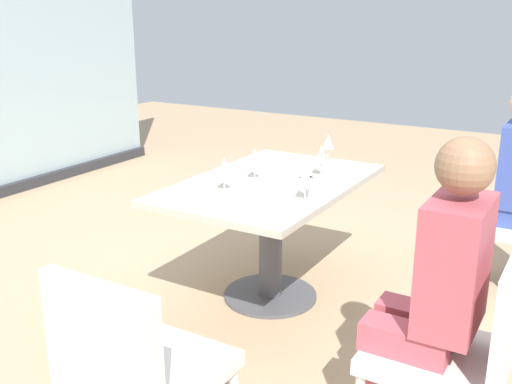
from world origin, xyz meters
The scene contains 13 objects.
ground_plane centered at (0.00, 0.00, 0.00)m, with size 12.00×12.00×0.00m, color tan.
dining_table_main centered at (0.00, 0.00, 0.55)m, with size 1.38×0.88×0.73m.
chair_front_left centered at (-0.83, -1.25, 0.50)m, with size 0.46×0.50×0.87m.
chair_side_end centered at (-1.53, -0.33, 0.50)m, with size 0.50×0.46×0.87m.
person_front_right centered at (0.83, -1.14, 0.70)m, with size 0.34×0.39×1.26m.
person_front_left centered at (-0.83, -1.14, 0.70)m, with size 0.34×0.39×1.26m.
wine_glass_0 centered at (0.57, -0.10, 0.86)m, with size 0.07×0.07×0.18m.
wine_glass_1 centered at (0.24, -0.20, 0.86)m, with size 0.07×0.07×0.18m.
wine_glass_2 centered at (-0.02, 0.10, 0.86)m, with size 0.07×0.07×0.18m.
wine_glass_3 centered at (-0.30, 0.12, 0.86)m, with size 0.07×0.07×0.18m.
wine_glass_4 centered at (-0.23, -0.33, 0.86)m, with size 0.07×0.07×0.18m.
coffee_cup centered at (-0.13, -0.33, 0.78)m, with size 0.08×0.08×0.09m, color white.
cell_phone_on_table centered at (0.12, -0.19, 0.73)m, with size 0.07×0.14×0.01m, color black.
Camera 1 is at (-2.83, -1.57, 1.65)m, focal length 41.42 mm.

